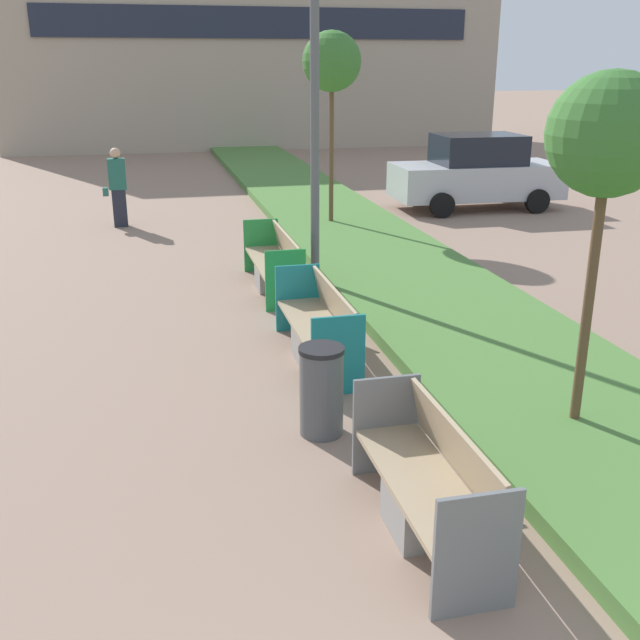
# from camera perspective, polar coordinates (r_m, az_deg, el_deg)

# --- Properties ---
(planter_grass_strip) EXTENTS (2.80, 120.00, 0.18)m
(planter_grass_strip) POSITION_cam_1_polar(r_m,az_deg,el_deg) (13.93, 5.06, 4.51)
(planter_grass_strip) COLOR #4C7A38
(planter_grass_strip) RESTS_ON ground
(building_backdrop) EXTENTS (20.90, 5.62, 9.16)m
(building_backdrop) POSITION_cam_1_polar(r_m,az_deg,el_deg) (35.08, -5.32, 20.69)
(building_backdrop) COLOR tan
(building_backdrop) RESTS_ON ground
(bench_grey_frame) EXTENTS (0.65, 1.99, 0.94)m
(bench_grey_frame) POSITION_cam_1_polar(r_m,az_deg,el_deg) (6.14, 8.23, -12.78)
(bench_grey_frame) COLOR gray
(bench_grey_frame) RESTS_ON ground
(bench_teal_frame) EXTENTS (0.65, 2.27, 0.94)m
(bench_teal_frame) POSITION_cam_1_polar(r_m,az_deg,el_deg) (9.43, -0.10, -0.82)
(bench_teal_frame) COLOR gray
(bench_teal_frame) RESTS_ON ground
(bench_green_frame) EXTENTS (0.65, 2.38, 0.94)m
(bench_green_frame) POSITION_cam_1_polar(r_m,az_deg,el_deg) (12.40, -3.46, 4.08)
(bench_green_frame) COLOR gray
(bench_green_frame) RESTS_ON ground
(litter_bin) EXTENTS (0.46, 0.46, 0.93)m
(litter_bin) POSITION_cam_1_polar(r_m,az_deg,el_deg) (7.52, 0.11, -5.40)
(litter_bin) COLOR #4C4F51
(litter_bin) RESTS_ON ground
(sapling_tree_near) EXTENTS (1.12, 1.12, 3.53)m
(sapling_tree_near) POSITION_cam_1_polar(r_m,az_deg,el_deg) (7.33, 21.15, 12.81)
(sapling_tree_near) COLOR brown
(sapling_tree_near) RESTS_ON ground
(sapling_tree_far) EXTENTS (1.25, 1.25, 4.21)m
(sapling_tree_far) POSITION_cam_1_polar(r_m,az_deg,el_deg) (16.67, 0.90, 19.00)
(sapling_tree_far) COLOR brown
(sapling_tree_far) RESTS_ON ground
(pedestrian_walking) EXTENTS (0.53, 0.24, 1.77)m
(pedestrian_walking) POSITION_cam_1_polar(r_m,az_deg,el_deg) (17.70, -15.16, 9.76)
(pedestrian_walking) COLOR #232633
(pedestrian_walking) RESTS_ON ground
(parked_car_distant) EXTENTS (4.25, 2.00, 1.86)m
(parked_car_distant) POSITION_cam_1_polar(r_m,az_deg,el_deg) (19.67, 11.84, 10.92)
(parked_car_distant) COLOR #B7BABF
(parked_car_distant) RESTS_ON ground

